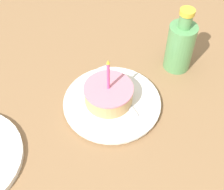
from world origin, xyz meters
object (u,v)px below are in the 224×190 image
object	(u,v)px
fork	(115,86)
bottle	(180,45)
cake_slice	(109,94)
plate	(112,103)

from	to	relation	value
fork	bottle	bearing A→B (deg)	57.03
bottle	fork	bearing A→B (deg)	-122.97
fork	bottle	xyz separation A→B (m)	(0.11, 0.16, 0.05)
cake_slice	plate	bearing A→B (deg)	7.76
fork	bottle	world-z (taller)	bottle
plate	bottle	bearing A→B (deg)	65.89
cake_slice	bottle	bearing A→B (deg)	64.06
plate	bottle	world-z (taller)	bottle
cake_slice	fork	bearing A→B (deg)	95.82
cake_slice	fork	world-z (taller)	cake_slice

